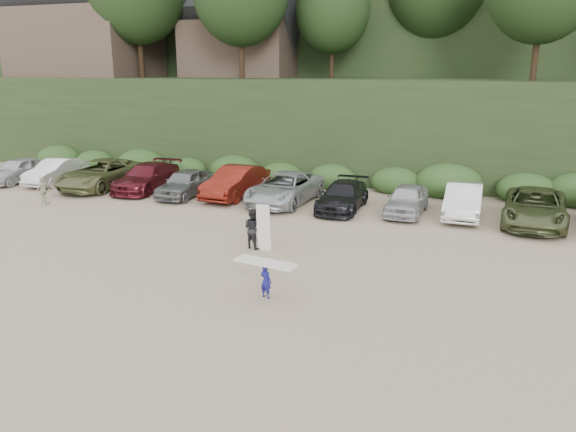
% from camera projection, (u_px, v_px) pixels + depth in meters
% --- Properties ---
extents(ground, '(120.00, 120.00, 0.00)m').
position_uv_depth(ground, '(283.00, 278.00, 18.50)').
color(ground, tan).
rests_on(ground, ground).
extents(hillside_backdrop, '(90.00, 41.50, 28.00)m').
position_uv_depth(hillside_backdrop, '(424.00, 13.00, 48.38)').
color(hillside_backdrop, black).
rests_on(hillside_backdrop, ground).
extents(parked_cars, '(39.24, 5.95, 1.65)m').
position_uv_depth(parked_cars, '(309.00, 190.00, 28.09)').
color(parked_cars, '#B6B7BC').
rests_on(parked_cars, ground).
extents(distant_walker, '(0.36, 0.84, 1.43)m').
position_uv_depth(distant_walker, '(43.00, 191.00, 28.25)').
color(distant_walker, '#B6B39A').
rests_on(distant_walker, ground).
extents(child_surfer, '(1.99, 0.83, 1.16)m').
position_uv_depth(child_surfer, '(266.00, 273.00, 16.76)').
color(child_surfer, navy).
rests_on(child_surfer, ground).
extents(adult_surfer, '(1.24, 0.79, 1.82)m').
position_uv_depth(adult_surfer, '(254.00, 229.00, 21.39)').
color(adult_surfer, black).
rests_on(adult_surfer, ground).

